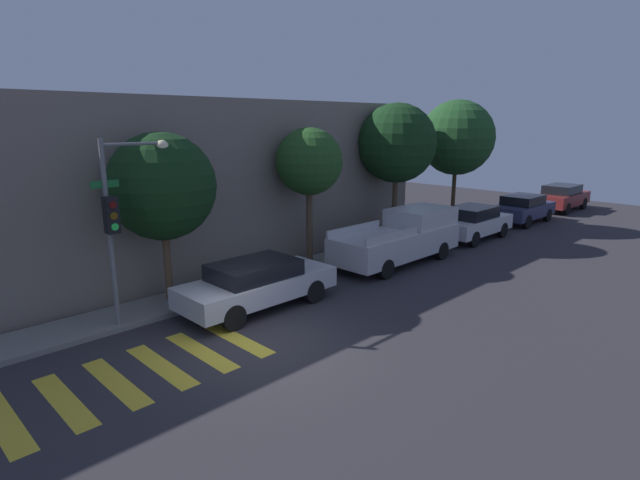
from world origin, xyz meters
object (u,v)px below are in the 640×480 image
Objects in this scene: sedan_middle at (472,222)px; tree_midblock at (309,162)px; sedan_tail_of_row at (562,197)px; tree_behind_truck at (457,138)px; sedan_near_corner at (257,283)px; sedan_far_end at (523,208)px; tree_far_end at (397,143)px; tree_near_corner at (162,187)px; pickup_truck at (402,237)px; traffic_light_pole at (124,203)px.

tree_midblock is (-8.25, 2.14, 3.05)m from sedan_middle.
tree_behind_truck reaches higher than sedan_tail_of_row.
tree_midblock is at bearing 173.61° from sedan_tail_of_row.
sedan_near_corner is 17.74m from sedan_far_end.
sedan_near_corner is 14.86m from tree_behind_truck.
sedan_tail_of_row is (23.21, 0.00, 0.06)m from sedan_near_corner.
sedan_tail_of_row is 14.51m from tree_far_end.
tree_midblock is 0.84× the size of tree_far_end.
tree_behind_truck is at bearing 0.00° from tree_near_corner.
pickup_truck is 16.28m from sedan_tail_of_row.
sedan_middle is at bearing -14.53° from tree_midblock.
tree_far_end is at bearing 145.20° from sedan_middle.
sedan_tail_of_row is (5.47, 0.00, 0.03)m from sedan_far_end.
sedan_near_corner is (3.12, -1.27, -2.53)m from traffic_light_pole.
tree_far_end is at bearing 165.79° from sedan_far_end.
pickup_truck is 9.16m from tree_near_corner.
sedan_tail_of_row is at bearing 0.00° from sedan_middle.
tree_near_corner reaches higher than sedan_near_corner.
tree_far_end is at bearing 0.00° from tree_near_corner.
sedan_tail_of_row is at bearing 0.00° from sedan_far_end.
traffic_light_pole is 0.86× the size of pickup_truck.
tree_far_end reaches higher than traffic_light_pole.
tree_midblock is at bearing 180.00° from tree_far_end.
traffic_light_pole is at bearing 172.82° from pickup_truck.
tree_midblock is (-13.62, 2.14, 3.06)m from sedan_far_end.
sedan_near_corner is 0.74× the size of tree_behind_truck.
sedan_far_end is 0.70× the size of tree_far_end.
tree_near_corner is at bearing 180.00° from tree_midblock.
pickup_truck is at bearing 180.00° from sedan_far_end.
sedan_tail_of_row is at bearing -13.40° from tree_behind_truck.
tree_far_end reaches higher than sedan_tail_of_row.
tree_midblock is (-2.81, 2.14, 2.87)m from pickup_truck.
tree_behind_truck reaches higher than tree_near_corner.
traffic_light_pole is at bearing -173.14° from tree_midblock.
pickup_truck is 4.64m from tree_far_end.
tree_near_corner is at bearing 173.69° from sedan_far_end.
sedan_tail_of_row is at bearing 0.00° from sedan_near_corner.
tree_far_end reaches higher than tree_midblock.
tree_midblock is (7.25, 0.87, 0.56)m from traffic_light_pole.
tree_near_corner is 15.87m from tree_behind_truck.
tree_behind_truck reaches higher than pickup_truck.
traffic_light_pole is 4.22m from sedan_near_corner.
traffic_light_pole is at bearing -175.98° from tree_far_end.
sedan_middle is at bearing -8.70° from tree_near_corner.
sedan_middle is at bearing -130.94° from tree_behind_truck.
sedan_far_end is (17.74, 0.00, 0.03)m from sedan_near_corner.
pickup_truck is 8.37m from tree_behind_truck.
sedan_tail_of_row reaches higher than sedan_near_corner.
tree_midblock is (4.12, 2.14, 3.09)m from sedan_near_corner.
tree_near_corner is at bearing 171.30° from sedan_middle.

